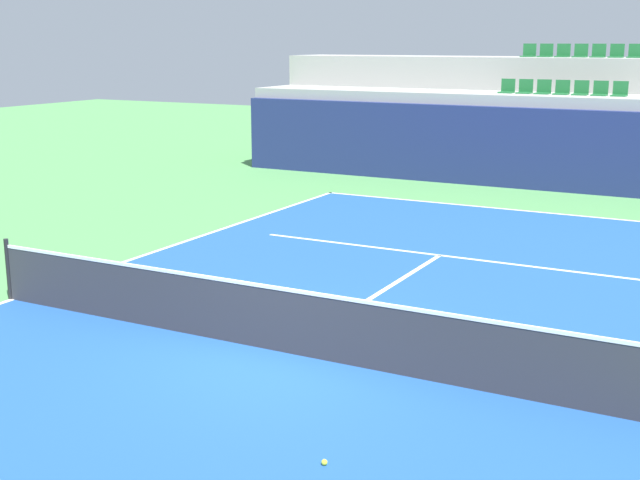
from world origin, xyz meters
name	(u,v)px	position (x,y,z in m)	size (l,w,h in m)	color
ground_plane	(284,353)	(0.00, 0.00, 0.00)	(80.00, 80.00, 0.00)	#4C8C4C
court_surface	(284,353)	(0.00, 0.00, 0.01)	(11.00, 24.00, 0.01)	#1E4C99
baseline_far	(513,210)	(0.00, 11.95, 0.01)	(11.00, 0.10, 0.00)	white
sideline_left	(13,299)	(-5.45, 0.00, 0.01)	(0.10, 24.00, 0.00)	white
service_line_far	(440,255)	(0.00, 6.40, 0.01)	(8.26, 0.10, 0.00)	white
centre_service_line	(376,295)	(0.00, 3.20, 0.01)	(0.10, 6.40, 0.00)	white
back_wall	(547,150)	(0.00, 15.43, 1.21)	(20.59, 0.30, 2.42)	navy
stands_tier_lower	(558,140)	(0.00, 16.78, 1.38)	(20.59, 2.40, 2.76)	#9E9E99
stands_tier_upper	(575,116)	(0.00, 19.18, 1.92)	(20.59, 2.40, 3.84)	#9E9E99
seating_row_lower	(562,90)	(0.00, 16.87, 2.89)	(3.85, 0.44, 0.44)	#1E6633
seating_row_upper	(580,53)	(0.00, 19.27, 3.96)	(3.85, 0.44, 0.44)	#1E6633
tennis_net	(284,319)	(0.00, 0.00, 0.51)	(11.08, 0.08, 1.07)	black
tennis_ball_0	(324,462)	(2.06, -2.68, 0.04)	(0.07, 0.07, 0.07)	#CCE033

